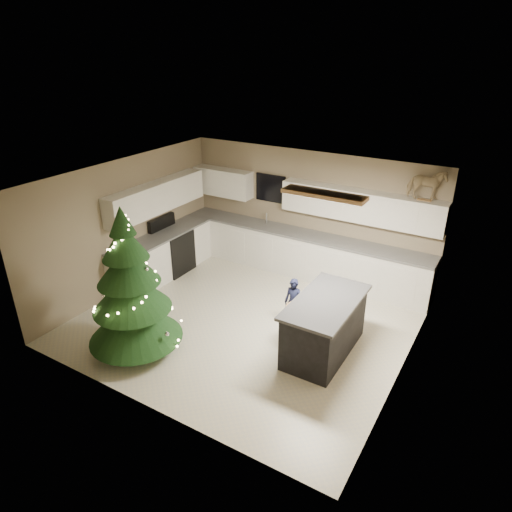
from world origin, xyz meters
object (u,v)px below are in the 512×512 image
(bar_stool, at_px, (297,315))
(rocking_horse, at_px, (427,185))
(toddler, at_px, (293,303))
(christmas_tree, at_px, (131,295))
(island, at_px, (324,326))

(bar_stool, distance_m, rocking_horse, 3.26)
(toddler, bearing_deg, bar_stool, -62.71)
(bar_stool, relative_size, christmas_tree, 0.28)
(christmas_tree, bearing_deg, island, 29.67)
(island, relative_size, bar_stool, 2.46)
(island, distance_m, christmas_tree, 3.06)
(island, height_order, christmas_tree, christmas_tree)
(island, relative_size, rocking_horse, 2.43)
(toddler, height_order, rocking_horse, rocking_horse)
(bar_stool, xyz_separation_m, christmas_tree, (-2.13, -1.49, 0.49))
(bar_stool, bearing_deg, rocking_horse, 62.83)
(christmas_tree, bearing_deg, rocking_horse, 49.24)
(christmas_tree, bearing_deg, bar_stool, 34.92)
(bar_stool, relative_size, toddler, 0.77)
(christmas_tree, xyz_separation_m, rocking_horse, (3.38, 3.92, 1.28))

